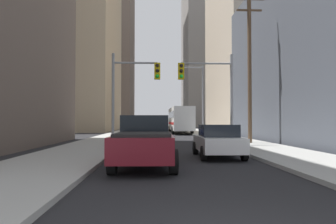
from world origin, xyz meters
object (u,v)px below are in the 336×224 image
Objects in this scene: city_bus at (180,119)px; sedan_white at (218,141)px; traffic_signal_near_right at (209,85)px; traffic_signal_near_left at (133,84)px; pickup_truck_maroon at (145,141)px; sedan_silver at (151,129)px; sedan_black at (149,133)px; sedan_navy at (150,131)px.

city_bus is 2.73× the size of sedan_white.
traffic_signal_near_left is at bearing -180.00° from traffic_signal_near_right.
pickup_truck_maroon is 23.06m from sedan_silver.
sedan_white is at bearing -53.35° from traffic_signal_near_left.
sedan_silver is (0.07, 11.48, 0.00)m from sedan_black.
sedan_white is at bearing -80.94° from sedan_silver.
sedan_black and sedan_navy have the same top height.
city_bus reaches higher than pickup_truck_maroon.
traffic_signal_near_left is (-4.27, 5.74, 3.24)m from sedan_white.
city_bus is 14.01m from sedan_navy.
pickup_truck_maroon is 11.58m from sedan_black.
sedan_white is 14.65m from sedan_navy.
traffic_signal_near_left reaches higher than city_bus.
sedan_black is at bearing -90.17° from sedan_navy.
traffic_signal_near_right reaches higher than city_bus.
sedan_black and sedan_silver have the same top height.
traffic_signal_near_right reaches higher than sedan_navy.
city_bus is 2.72× the size of sedan_black.
pickup_truck_maroon is at bearing -90.14° from sedan_silver.
pickup_truck_maroon reaches higher than sedan_navy.
city_bus is 2.73× the size of sedan_silver.
sedan_navy is (-3.84, -13.43, -1.16)m from city_bus.
sedan_navy is at bearing 83.51° from traffic_signal_near_left.
traffic_signal_near_right is (3.86, -8.53, 3.26)m from sedan_navy.
traffic_signal_near_right is (0.56, 5.74, 3.26)m from sedan_white.
traffic_signal_near_right is at bearing -65.67° from sedan_navy.
sedan_black is (-3.85, -18.85, -1.16)m from city_bus.
traffic_signal_near_right is at bearing -89.94° from city_bus.
sedan_black is at bearing 90.09° from pickup_truck_maroon.
traffic_signal_near_right is at bearing 65.49° from pickup_truck_maroon.
sedan_white is (-0.54, -27.70, -1.16)m from city_bus.
sedan_silver is (-3.78, -7.37, -1.16)m from city_bus.
pickup_truck_maroon is 4.28m from sedan_white.
city_bus is at bearing 82.82° from pickup_truck_maroon.
sedan_navy is at bearing -90.54° from sedan_silver.
traffic_signal_near_right reaches higher than pickup_truck_maroon.
city_bus is at bearing 77.66° from traffic_signal_near_left.
city_bus is 30.68m from pickup_truck_maroon.
traffic_signal_near_left is at bearing -96.49° from sedan_navy.
sedan_navy is 6.06m from sedan_silver.
sedan_silver is (-3.24, 20.33, 0.00)m from sedan_white.
sedan_navy is 9.18m from traffic_signal_near_left.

